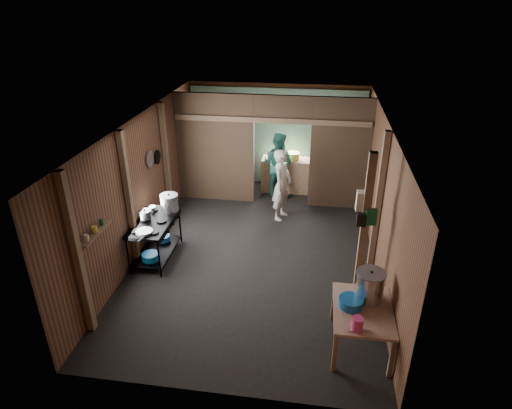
% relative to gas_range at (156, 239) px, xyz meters
% --- Properties ---
extents(floor, '(4.50, 7.00, 0.00)m').
position_rel_gas_range_xyz_m(floor, '(1.88, 0.55, -0.40)').
color(floor, black).
rests_on(floor, ground).
extents(ceiling, '(4.50, 7.00, 0.00)m').
position_rel_gas_range_xyz_m(ceiling, '(1.88, 0.55, 2.20)').
color(ceiling, '#39342F').
rests_on(ceiling, ground).
extents(wall_back, '(4.50, 0.00, 2.60)m').
position_rel_gas_range_xyz_m(wall_back, '(1.88, 4.05, 0.90)').
color(wall_back, brown).
rests_on(wall_back, ground).
extents(wall_front, '(4.50, 0.00, 2.60)m').
position_rel_gas_range_xyz_m(wall_front, '(1.88, -2.95, 0.90)').
color(wall_front, brown).
rests_on(wall_front, ground).
extents(wall_left, '(0.00, 7.00, 2.60)m').
position_rel_gas_range_xyz_m(wall_left, '(-0.37, 0.55, 0.90)').
color(wall_left, brown).
rests_on(wall_left, ground).
extents(wall_right, '(0.00, 7.00, 2.60)m').
position_rel_gas_range_xyz_m(wall_right, '(4.13, 0.55, 0.90)').
color(wall_right, brown).
rests_on(wall_right, ground).
extents(partition_left, '(1.85, 0.10, 2.60)m').
position_rel_gas_range_xyz_m(partition_left, '(0.55, 2.75, 0.90)').
color(partition_left, brown).
rests_on(partition_left, floor).
extents(partition_right, '(1.35, 0.10, 2.60)m').
position_rel_gas_range_xyz_m(partition_right, '(3.46, 2.75, 0.90)').
color(partition_right, brown).
rests_on(partition_right, floor).
extents(partition_header, '(1.30, 0.10, 0.60)m').
position_rel_gas_range_xyz_m(partition_header, '(2.13, 2.75, 1.90)').
color(partition_header, brown).
rests_on(partition_header, wall_back).
extents(turquoise_panel, '(4.40, 0.06, 2.50)m').
position_rel_gas_range_xyz_m(turquoise_panel, '(1.88, 3.99, 0.85)').
color(turquoise_panel, '#7FBBB7').
rests_on(turquoise_panel, wall_back).
extents(back_counter, '(1.20, 0.50, 0.85)m').
position_rel_gas_range_xyz_m(back_counter, '(2.18, 3.50, 0.03)').
color(back_counter, '#8C6C52').
rests_on(back_counter, floor).
extents(wall_clock, '(0.20, 0.03, 0.20)m').
position_rel_gas_range_xyz_m(wall_clock, '(2.13, 3.95, 1.50)').
color(wall_clock, silver).
rests_on(wall_clock, wall_back).
extents(post_left_a, '(0.10, 0.12, 2.60)m').
position_rel_gas_range_xyz_m(post_left_a, '(-0.30, -2.05, 0.90)').
color(post_left_a, '#8C6C52').
rests_on(post_left_a, floor).
extents(post_left_b, '(0.10, 0.12, 2.60)m').
position_rel_gas_range_xyz_m(post_left_b, '(-0.30, -0.25, 0.90)').
color(post_left_b, '#8C6C52').
rests_on(post_left_b, floor).
extents(post_left_c, '(0.10, 0.12, 2.60)m').
position_rel_gas_range_xyz_m(post_left_c, '(-0.30, 1.75, 0.90)').
color(post_left_c, '#8C6C52').
rests_on(post_left_c, floor).
extents(post_right, '(0.10, 0.12, 2.60)m').
position_rel_gas_range_xyz_m(post_right, '(4.06, 0.35, 0.90)').
color(post_right, '#8C6C52').
rests_on(post_right, floor).
extents(post_free, '(0.12, 0.12, 2.60)m').
position_rel_gas_range_xyz_m(post_free, '(3.73, -0.75, 0.90)').
color(post_free, '#8C6C52').
rests_on(post_free, floor).
extents(cross_beam, '(4.40, 0.12, 0.12)m').
position_rel_gas_range_xyz_m(cross_beam, '(1.88, 2.70, 1.65)').
color(cross_beam, '#8C6C52').
rests_on(cross_beam, wall_left).
extents(pan_lid_big, '(0.03, 0.34, 0.34)m').
position_rel_gas_range_xyz_m(pan_lid_big, '(-0.33, 0.95, 1.25)').
color(pan_lid_big, gray).
rests_on(pan_lid_big, wall_left).
extents(pan_lid_small, '(0.03, 0.30, 0.30)m').
position_rel_gas_range_xyz_m(pan_lid_small, '(-0.33, 1.35, 1.15)').
color(pan_lid_small, black).
rests_on(pan_lid_small, wall_left).
extents(wall_shelf, '(0.14, 0.80, 0.03)m').
position_rel_gas_range_xyz_m(wall_shelf, '(-0.27, -1.55, 1.00)').
color(wall_shelf, '#8C6C52').
rests_on(wall_shelf, wall_left).
extents(jar_white, '(0.07, 0.07, 0.10)m').
position_rel_gas_range_xyz_m(jar_white, '(-0.27, -1.80, 1.07)').
color(jar_white, silver).
rests_on(jar_white, wall_shelf).
extents(jar_yellow, '(0.08, 0.08, 0.10)m').
position_rel_gas_range_xyz_m(jar_yellow, '(-0.27, -1.55, 1.07)').
color(jar_yellow, gold).
rests_on(jar_yellow, wall_shelf).
extents(jar_green, '(0.06, 0.06, 0.10)m').
position_rel_gas_range_xyz_m(jar_green, '(-0.27, -1.33, 1.07)').
color(jar_green, '#104A25').
rests_on(jar_green, wall_shelf).
extents(bag_white, '(0.22, 0.15, 0.32)m').
position_rel_gas_range_xyz_m(bag_white, '(3.68, -0.67, 1.38)').
color(bag_white, silver).
rests_on(bag_white, post_free).
extents(bag_green, '(0.16, 0.12, 0.24)m').
position_rel_gas_range_xyz_m(bag_green, '(3.80, -0.81, 1.20)').
color(bag_green, '#104A25').
rests_on(bag_green, post_free).
extents(bag_black, '(0.14, 0.10, 0.20)m').
position_rel_gas_range_xyz_m(bag_black, '(3.66, -0.83, 1.15)').
color(bag_black, black).
rests_on(bag_black, post_free).
extents(gas_range, '(0.69, 1.35, 0.79)m').
position_rel_gas_range_xyz_m(gas_range, '(0.00, 0.00, 0.00)').
color(gas_range, black).
rests_on(gas_range, floor).
extents(prep_table, '(0.82, 1.13, 0.67)m').
position_rel_gas_range_xyz_m(prep_table, '(3.71, -1.81, -0.06)').
color(prep_table, tan).
rests_on(prep_table, floor).
extents(stove_pot_large, '(0.46, 0.46, 0.35)m').
position_rel_gas_range_xyz_m(stove_pot_large, '(0.17, 0.46, 0.55)').
color(stove_pot_large, '#BCBBC0').
rests_on(stove_pot_large, gas_range).
extents(stove_pot_med, '(0.29, 0.29, 0.21)m').
position_rel_gas_range_xyz_m(stove_pot_med, '(-0.17, 0.04, 0.48)').
color(stove_pot_med, '#BCBBC0').
rests_on(stove_pot_med, gas_range).
extents(stove_saucepan, '(0.19, 0.19, 0.10)m').
position_rel_gas_range_xyz_m(stove_saucepan, '(-0.17, 0.39, 0.45)').
color(stove_saucepan, '#BCBBC0').
rests_on(stove_saucepan, gas_range).
extents(frying_pan, '(0.40, 0.57, 0.07)m').
position_rel_gas_range_xyz_m(frying_pan, '(0.00, -0.45, 0.42)').
color(frying_pan, gray).
rests_on(frying_pan, gas_range).
extents(blue_tub_front, '(0.31, 0.31, 0.13)m').
position_rel_gas_range_xyz_m(blue_tub_front, '(0.00, -0.33, -0.18)').
color(blue_tub_front, '#125598').
rests_on(blue_tub_front, gas_range).
extents(blue_tub_back, '(0.28, 0.28, 0.11)m').
position_rel_gas_range_xyz_m(blue_tub_back, '(0.00, 0.37, -0.19)').
color(blue_tub_back, '#125598').
rests_on(blue_tub_back, gas_range).
extents(stock_pot, '(0.55, 0.55, 0.48)m').
position_rel_gas_range_xyz_m(stock_pot, '(3.79, -1.59, 0.49)').
color(stock_pot, '#BCBBC0').
rests_on(stock_pot, prep_table).
extents(wash_basin, '(0.38, 0.38, 0.13)m').
position_rel_gas_range_xyz_m(wash_basin, '(3.54, -1.78, 0.33)').
color(wash_basin, '#125598').
rests_on(wash_basin, prep_table).
extents(pink_bucket, '(0.20, 0.20, 0.18)m').
position_rel_gas_range_xyz_m(pink_bucket, '(3.60, -2.24, 0.36)').
color(pink_bucket, '#CC387D').
rests_on(pink_bucket, prep_table).
extents(knife, '(0.30, 0.07, 0.01)m').
position_rel_gas_range_xyz_m(knife, '(3.63, -2.27, 0.28)').
color(knife, '#BCBBC0').
rests_on(knife, prep_table).
extents(yellow_tub, '(0.33, 0.33, 0.18)m').
position_rel_gas_range_xyz_m(yellow_tub, '(2.35, 3.50, 0.54)').
color(yellow_tub, gold).
rests_on(yellow_tub, back_counter).
extents(cook, '(0.53, 0.67, 1.61)m').
position_rel_gas_range_xyz_m(cook, '(2.22, 1.99, 0.41)').
color(cook, beige).
rests_on(cook, floor).
extents(worker_back, '(0.97, 0.88, 1.63)m').
position_rel_gas_range_xyz_m(worker_back, '(2.01, 3.22, 0.42)').
color(worker_back, '#286F63').
rests_on(worker_back, floor).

